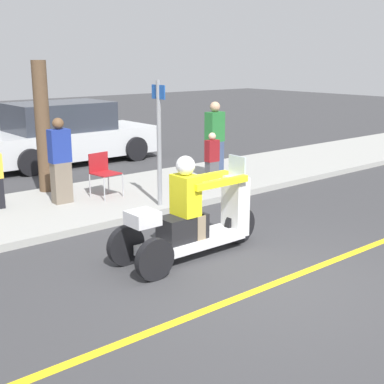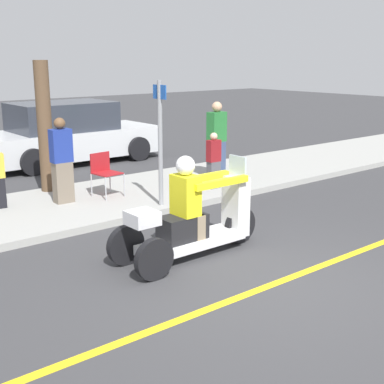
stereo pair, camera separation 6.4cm
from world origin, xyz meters
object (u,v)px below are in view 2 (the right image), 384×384
at_px(folding_chair_curbside, 104,170).
at_px(street_sign, 160,139).
at_px(spectator_mid_group, 62,162).
at_px(spectator_by_tree, 217,142).
at_px(spectator_far_back, 214,162).
at_px(parked_car_lot_center, 69,134).
at_px(tree_trunk, 45,127).
at_px(motorcycle_trike, 193,221).

bearing_deg(folding_chair_curbside, street_sign, -70.14).
relative_size(spectator_mid_group, folding_chair_curbside, 1.88).
distance_m(spectator_by_tree, spectator_far_back, 0.96).
bearing_deg(folding_chair_curbside, spectator_far_back, -22.89).
distance_m(spectator_by_tree, folding_chair_curbside, 2.69).
bearing_deg(parked_car_lot_center, spectator_by_tree, -71.97).
distance_m(spectator_mid_group, tree_trunk, 1.16).
height_order(spectator_mid_group, tree_trunk, tree_trunk).
relative_size(spectator_by_tree, parked_car_lot_center, 0.37).
height_order(motorcycle_trike, folding_chair_curbside, motorcycle_trike).
bearing_deg(street_sign, spectator_by_tree, 24.61).
xyz_separation_m(folding_chair_curbside, tree_trunk, (-0.66, 1.07, 0.76)).
distance_m(parked_car_lot_center, street_sign, 5.36).
xyz_separation_m(spectator_far_back, tree_trunk, (-2.67, 1.92, 0.72)).
distance_m(spectator_by_tree, street_sign, 2.48).
bearing_deg(tree_trunk, spectator_mid_group, -99.35).
height_order(parked_car_lot_center, tree_trunk, tree_trunk).
distance_m(spectator_mid_group, folding_chair_curbside, 0.86).
height_order(folding_chair_curbside, tree_trunk, tree_trunk).
xyz_separation_m(folding_chair_curbside, parked_car_lot_center, (1.29, 4.04, 0.12)).
height_order(spectator_by_tree, folding_chair_curbside, spectator_by_tree).
relative_size(motorcycle_trike, tree_trunk, 0.92).
bearing_deg(parked_car_lot_center, motorcycle_trike, -103.90).
distance_m(motorcycle_trike, folding_chair_curbside, 3.35).
bearing_deg(tree_trunk, motorcycle_trike, -88.31).
distance_m(spectator_far_back, parked_car_lot_center, 4.95).
relative_size(spectator_by_tree, tree_trunk, 0.66).
bearing_deg(street_sign, parked_car_lot_center, 80.85).
bearing_deg(spectator_mid_group, spectator_by_tree, -4.07).
bearing_deg(spectator_mid_group, spectator_far_back, -17.57).
xyz_separation_m(parked_car_lot_center, tree_trunk, (-1.95, -2.97, 0.64)).
relative_size(parked_car_lot_center, tree_trunk, 1.79).
relative_size(motorcycle_trike, street_sign, 1.06).
relative_size(spectator_far_back, parked_car_lot_center, 0.25).
distance_m(spectator_mid_group, street_sign, 1.85).
relative_size(folding_chair_curbside, parked_car_lot_center, 0.18).
distance_m(spectator_far_back, tree_trunk, 3.37).
height_order(spectator_by_tree, parked_car_lot_center, spectator_by_tree).
xyz_separation_m(spectator_mid_group, folding_chair_curbside, (0.83, -0.05, -0.24)).
bearing_deg(spectator_far_back, tree_trunk, 144.31).
height_order(spectator_far_back, street_sign, street_sign).
distance_m(spectator_far_back, spectator_mid_group, 2.99).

